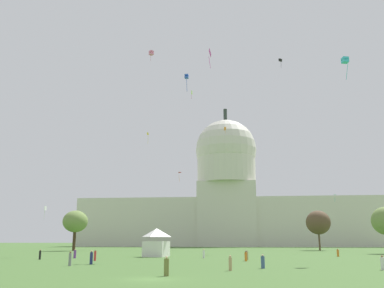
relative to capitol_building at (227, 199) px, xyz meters
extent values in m
plane|color=#42662D|center=(-2.00, -168.46, -22.61)|extent=(800.00, 800.00, 0.00)
cube|color=beige|center=(-35.61, 0.00, -11.31)|extent=(71.22, 19.90, 22.59)
cube|color=beige|center=(35.61, 0.00, -11.31)|extent=(71.22, 19.90, 22.59)
cube|color=beige|center=(0.00, 0.00, -7.62)|extent=(27.37, 21.89, 29.98)
cylinder|color=beige|center=(0.00, 0.00, 15.75)|extent=(28.44, 28.44, 16.77)
sphere|color=beige|center=(0.00, 0.00, 24.13)|extent=(29.93, 29.93, 29.93)
cylinder|color=#2D3833|center=(0.00, 0.00, 42.19)|extent=(1.80, 1.80, 6.18)
cube|color=white|center=(-10.54, -122.36, -21.16)|extent=(4.67, 5.42, 2.89)
pyramid|color=white|center=(-10.54, -122.36, -18.10)|extent=(4.90, 5.69, 1.62)
cylinder|color=brown|center=(29.78, -69.23, -19.51)|extent=(0.55, 0.55, 6.20)
ellipsoid|color=brown|center=(29.78, -69.23, -14.24)|extent=(10.12, 10.31, 7.24)
cylinder|color=#42301E|center=(-42.76, -82.52, -19.33)|extent=(0.90, 0.90, 6.56)
ellipsoid|color=olive|center=(-42.76, -82.52, -14.14)|extent=(7.24, 7.96, 6.35)
cylinder|color=tan|center=(4.31, -158.11, -21.93)|extent=(0.44, 0.44, 1.36)
sphere|color=tan|center=(4.31, -158.11, -21.14)|extent=(0.28, 0.28, 0.22)
cylinder|color=tan|center=(6.51, -134.18, -21.98)|extent=(0.52, 0.52, 1.26)
sphere|color=brown|center=(6.51, -134.18, -21.24)|extent=(0.29, 0.29, 0.21)
cylinder|color=#703D93|center=(-23.42, -130.69, -21.93)|extent=(0.61, 0.61, 1.36)
sphere|color=tan|center=(-23.42, -130.69, -21.13)|extent=(0.32, 0.32, 0.23)
cylinder|color=black|center=(-27.22, -136.10, -21.91)|extent=(0.37, 0.37, 1.41)
sphere|color=#A37556|center=(-27.22, -136.10, -21.09)|extent=(0.25, 0.25, 0.22)
cylinder|color=gray|center=(-15.68, -151.94, -21.85)|extent=(0.40, 0.40, 1.53)
sphere|color=brown|center=(-15.68, -151.94, -20.96)|extent=(0.27, 0.27, 0.24)
cylinder|color=orange|center=(6.26, -137.84, -21.96)|extent=(0.49, 0.49, 1.30)
sphere|color=brown|center=(6.26, -137.84, -21.19)|extent=(0.31, 0.31, 0.24)
cylinder|color=navy|center=(-14.22, -148.33, -21.84)|extent=(0.41, 0.41, 1.55)
sphere|color=tan|center=(-14.22, -148.33, -20.94)|extent=(0.25, 0.25, 0.24)
cylinder|color=silver|center=(-0.96, -127.84, -21.92)|extent=(0.49, 0.49, 1.38)
sphere|color=beige|center=(-0.96, -127.84, -21.13)|extent=(0.29, 0.29, 0.21)
cylinder|color=olive|center=(-1.26, -165.36, -21.85)|extent=(0.64, 0.64, 1.53)
sphere|color=beige|center=(-1.26, -165.36, -20.98)|extent=(0.30, 0.30, 0.21)
cylinder|color=#3D5684|center=(7.90, -154.06, -21.93)|extent=(0.50, 0.50, 1.35)
sphere|color=beige|center=(7.90, -154.06, -21.15)|extent=(0.24, 0.24, 0.21)
cylinder|color=orange|center=(24.14, -118.37, -21.97)|extent=(0.59, 0.59, 1.28)
sphere|color=#A37556|center=(24.14, -118.37, -21.22)|extent=(0.31, 0.31, 0.22)
cylinder|color=silver|center=(20.61, -155.10, -21.96)|extent=(0.59, 0.59, 1.31)
sphere|color=brown|center=(20.61, -155.10, -21.19)|extent=(0.32, 0.32, 0.23)
cylinder|color=red|center=(-16.86, -139.13, -21.89)|extent=(0.49, 0.49, 1.45)
sphere|color=#A37556|center=(-16.86, -139.13, -21.06)|extent=(0.28, 0.28, 0.20)
cube|color=#D1339E|center=(0.38, -125.58, 17.46)|extent=(0.54, 1.18, 1.55)
cylinder|color=#D1339E|center=(0.29, -125.58, 15.39)|extent=(0.42, 0.40, 2.66)
cube|color=white|center=(-32.60, -124.09, -13.38)|extent=(0.23, 0.72, 0.89)
cylinder|color=white|center=(-32.73, -124.09, -14.62)|extent=(0.07, 0.07, 1.66)
cube|color=pink|center=(-17.00, -101.14, 29.43)|extent=(1.42, 1.42, 0.48)
cube|color=pink|center=(-17.00, -101.14, 30.12)|extent=(1.42, 1.42, 0.48)
cylinder|color=pink|center=(-17.15, -101.14, 28.30)|extent=(0.16, 0.31, 1.82)
cube|color=yellow|center=(-28.55, -50.70, 20.35)|extent=(0.73, 0.41, 1.07)
cylinder|color=yellow|center=(-28.43, -50.70, 18.11)|extent=(0.10, 0.23, 3.47)
cube|color=blue|center=(-3.81, -130.23, 10.45)|extent=(0.73, 0.71, 0.34)
cube|color=blue|center=(-3.81, -130.23, 10.89)|extent=(0.73, 0.71, 0.34)
cylinder|color=blue|center=(-3.77, -130.23, 8.98)|extent=(0.13, 0.33, 2.64)
cube|color=orange|center=(0.87, -41.56, 23.98)|extent=(0.83, 0.90, 1.52)
cylinder|color=orange|center=(0.97, -41.56, 22.61)|extent=(0.15, 0.16, 1.28)
pyramid|color=green|center=(36.54, -62.15, -5.37)|extent=(1.21, 1.21, 0.21)
cylinder|color=teal|center=(36.85, -62.37, -6.60)|extent=(0.15, 0.21, 1.33)
cube|color=#33BCDB|center=(24.33, -133.95, 10.69)|extent=(1.22, 1.21, 0.47)
cube|color=#33BCDB|center=(24.33, -133.95, 11.19)|extent=(1.22, 1.21, 0.47)
cylinder|color=#33BCDB|center=(24.52, -133.95, 8.92)|extent=(0.53, 0.45, 3.06)
pyramid|color=red|center=(-17.45, -44.18, 5.96)|extent=(1.76, 1.86, 0.36)
cylinder|color=orange|center=(-17.19, -43.92, 3.79)|extent=(0.32, 0.24, 2.32)
cube|color=black|center=(19.34, -81.91, 34.28)|extent=(1.16, 1.16, 0.61)
cube|color=black|center=(19.34, -81.91, 34.75)|extent=(1.16, 1.16, 0.61)
cylinder|color=black|center=(19.50, -81.91, 33.03)|extent=(0.22, 0.19, 2.14)
cube|color=purple|center=(35.70, -27.79, -12.93)|extent=(0.72, 0.70, 0.33)
cube|color=purple|center=(35.70, -27.79, -12.59)|extent=(0.72, 0.70, 0.33)
cube|color=#8CD133|center=(-7.86, -84.09, 24.22)|extent=(0.26, 0.77, 1.40)
cylinder|color=pink|center=(-7.98, -84.09, 22.85)|extent=(0.11, 0.17, 1.40)
camera|label=1|loc=(5.24, -203.82, -19.44)|focal=39.15mm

